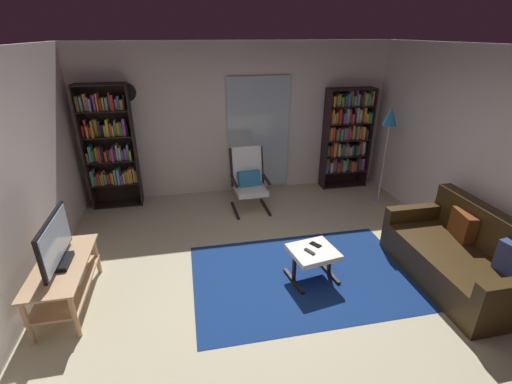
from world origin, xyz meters
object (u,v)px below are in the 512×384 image
object	(u,v)px
bookshelf_near_sofa	(347,135)
leather_sofa	(462,258)
bookshelf_near_tv	(109,145)
television	(56,244)
ottoman	(313,255)
cell_phone	(315,245)
tv_remote	(310,251)
tv_stand	(65,277)
lounge_armchair	(249,178)
wall_clock	(127,92)
floor_lamp_by_shelf	(390,125)

from	to	relation	value
bookshelf_near_sofa	leather_sofa	size ratio (longest dim) A/B	1.06
bookshelf_near_tv	bookshelf_near_sofa	distance (m)	4.12
television	bookshelf_near_sofa	distance (m)	4.97
leather_sofa	ottoman	distance (m)	1.75
television	cell_phone	distance (m)	2.82
bookshelf_near_tv	tv_remote	size ratio (longest dim) A/B	14.01
tv_stand	tv_remote	world-z (taller)	tv_stand
tv_stand	tv_remote	bearing A→B (deg)	-3.31
bookshelf_near_tv	bookshelf_near_sofa	bearing A→B (deg)	0.48
television	lounge_armchair	bearing A→B (deg)	39.33
ottoman	wall_clock	size ratio (longest dim) A/B	2.05
tv_stand	floor_lamp_by_shelf	xyz separation A→B (m)	(4.60, 1.68, 1.02)
television	lounge_armchair	size ratio (longest dim) A/B	0.83
ottoman	floor_lamp_by_shelf	bearing A→B (deg)	43.95
cell_phone	wall_clock	distance (m)	3.79
floor_lamp_by_shelf	tv_remote	bearing A→B (deg)	-136.37
tv_stand	tv_remote	xyz separation A→B (m)	(2.68, -0.15, 0.07)
bookshelf_near_sofa	ottoman	bearing A→B (deg)	-120.49
cell_phone	floor_lamp_by_shelf	distance (m)	2.66
bookshelf_near_tv	cell_phone	size ratio (longest dim) A/B	14.41
ottoman	wall_clock	bearing A→B (deg)	128.74
wall_clock	bookshelf_near_tv	bearing A→B (deg)	-155.03
leather_sofa	floor_lamp_by_shelf	bearing A→B (deg)	85.93
tv_stand	television	xyz separation A→B (m)	(0.00, -0.01, 0.43)
ottoman	leather_sofa	bearing A→B (deg)	-12.13
lounge_armchair	floor_lamp_by_shelf	distance (m)	2.42
tv_stand	lounge_armchair	size ratio (longest dim) A/B	1.12
lounge_armchair	floor_lamp_by_shelf	world-z (taller)	floor_lamp_by_shelf
leather_sofa	lounge_armchair	world-z (taller)	lounge_armchair
floor_lamp_by_shelf	leather_sofa	bearing A→B (deg)	-94.07
bookshelf_near_tv	ottoman	xyz separation A→B (m)	(2.57, -2.59, -0.73)
tv_stand	floor_lamp_by_shelf	bearing A→B (deg)	20.03
bookshelf_near_sofa	wall_clock	distance (m)	3.85
ottoman	wall_clock	distance (m)	3.85
tv_stand	ottoman	world-z (taller)	tv_stand
tv_stand	lounge_armchair	distance (m)	3.03
leather_sofa	tv_remote	size ratio (longest dim) A/B	12.01
tv_remote	bookshelf_near_tv	bearing A→B (deg)	106.97
tv_stand	bookshelf_near_sofa	world-z (taller)	bookshelf_near_sofa
leather_sofa	wall_clock	distance (m)	5.25
leather_sofa	ottoman	bearing A→B (deg)	167.87
cell_phone	leather_sofa	bearing A→B (deg)	-48.89
lounge_armchair	cell_phone	world-z (taller)	lounge_armchair
leather_sofa	floor_lamp_by_shelf	size ratio (longest dim) A/B	1.06
lounge_armchair	cell_phone	distance (m)	1.99
ottoman	tv_remote	bearing A→B (deg)	-148.53
floor_lamp_by_shelf	cell_phone	bearing A→B (deg)	-136.65
bookshelf_near_sofa	leather_sofa	distance (m)	3.07
lounge_armchair	wall_clock	bearing A→B (deg)	158.13
ottoman	cell_phone	world-z (taller)	cell_phone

